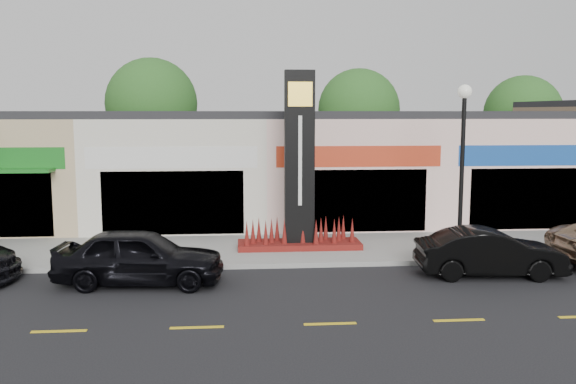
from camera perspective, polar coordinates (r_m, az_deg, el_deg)
name	(u,v)px	position (r m, az deg, el deg)	size (l,w,h in m)	color
ground	(205,289)	(16.90, -7.82, -8.97)	(120.00, 120.00, 0.00)	black
sidewalk	(212,250)	(21.09, -7.16, -5.42)	(52.00, 4.30, 0.15)	gray
curb	(208,267)	(18.91, -7.46, -6.95)	(52.00, 0.20, 0.15)	gray
shop_beige	(24,166)	(29.33, -23.43, 2.25)	(7.00, 10.85, 4.80)	tan
shop_cream	(184,165)	(27.87, -9.67, 2.52)	(7.00, 10.01, 4.80)	beige
shop_pink_w	(338,164)	(28.12, 4.70, 2.65)	(7.00, 10.01, 4.80)	beige
shop_pink_e	(486,163)	(30.05, 18.01, 2.62)	(7.00, 10.01, 4.80)	beige
tree_rear_west	(152,104)	(36.03, -12.64, 8.06)	(5.20, 5.20, 7.83)	#382619
tree_rear_mid	(359,110)	(36.36, 6.62, 7.65)	(4.80, 4.80, 7.29)	#382619
tree_rear_east	(523,114)	(39.53, 21.09, 6.82)	(4.60, 4.60, 6.94)	#382619
lamp_east_near	(462,153)	(20.00, 16.01, 3.50)	(0.44, 0.44, 5.47)	black
pylon_sign	(299,186)	(20.63, 1.07, 0.55)	(4.20, 1.30, 6.00)	#5C110F
car_black_sedan	(140,257)	(17.48, -13.71, -5.89)	(4.64, 1.87, 1.58)	black
car_black_conv	(490,253)	(18.80, 18.37, -5.41)	(4.22, 1.47, 1.39)	black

